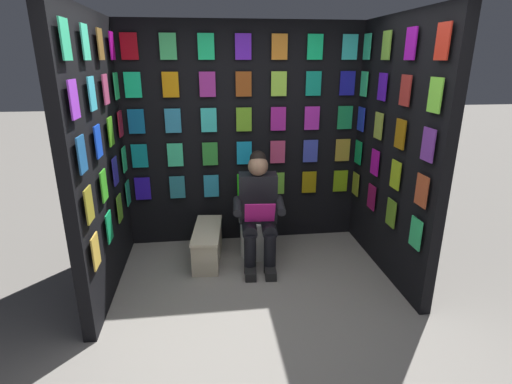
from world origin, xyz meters
TOP-DOWN VIEW (x-y plane):
  - ground_plane at (0.00, 0.00)m, footprint 30.00×30.00m
  - display_wall_back at (0.00, -1.78)m, footprint 2.76×0.14m
  - display_wall_left at (-1.38, -0.87)m, footprint 0.14×1.74m
  - display_wall_right at (1.38, -0.87)m, footprint 0.14×1.74m
  - toilet at (-0.10, -1.37)m, footprint 0.42×0.57m
  - person_reading at (-0.09, -1.14)m, footprint 0.55×0.70m
  - comic_longbox_near at (0.45, -1.23)m, footprint 0.35×0.81m

SIDE VIEW (x-z plane):
  - ground_plane at x=0.00m, z-range 0.00..0.00m
  - comic_longbox_near at x=0.45m, z-range 0.00..0.36m
  - toilet at x=-0.10m, z-range -0.06..0.71m
  - person_reading at x=-0.09m, z-range 0.00..1.20m
  - display_wall_left at x=-1.38m, z-range 0.01..2.48m
  - display_wall_right at x=1.38m, z-range 0.01..2.48m
  - display_wall_back at x=0.00m, z-range 0.01..2.48m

